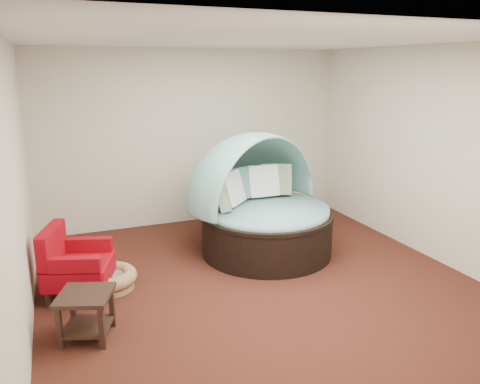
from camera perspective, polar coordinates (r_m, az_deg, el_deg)
name	(u,v)px	position (r m, az deg, el deg)	size (l,w,h in m)	color
floor	(255,279)	(5.83, 1.85, -10.56)	(5.00, 5.00, 0.00)	#421B13
wall_back	(194,138)	(7.69, -5.64, 6.60)	(5.00, 5.00, 0.00)	beige
wall_front	(407,239)	(3.34, 19.71, -5.47)	(5.00, 5.00, 0.00)	beige
wall_left	(17,188)	(4.95, -25.56, 0.47)	(5.00, 5.00, 0.00)	beige
wall_right	(426,153)	(6.77, 21.77, 4.45)	(5.00, 5.00, 0.00)	beige
ceiling	(257,39)	(5.27, 2.12, 18.09)	(5.00, 5.00, 0.00)	white
canopy_daybed	(261,198)	(6.45, 2.61, -0.70)	(2.38, 2.35, 1.67)	black
pet_basket	(109,279)	(5.77, -15.72, -10.14)	(0.80, 0.80, 0.23)	olive
red_armchair	(74,264)	(5.64, -19.57, -8.24)	(0.88, 0.88, 0.81)	black
side_table	(86,309)	(4.79, -18.26, -13.40)	(0.62, 0.62, 0.46)	black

